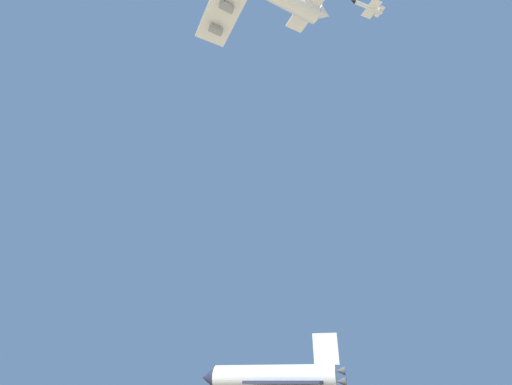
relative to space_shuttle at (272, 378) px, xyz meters
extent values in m
cylinder|color=white|center=(-0.49, 0.22, 0.05)|extent=(31.71, 18.38, 6.00)
cone|color=#2D334C|center=(15.98, -7.03, 0.05)|extent=(5.96, 6.83, 5.70)
ellipsoid|color=white|center=(11.41, -5.02, 1.70)|extent=(7.47, 6.24, 2.40)
cube|color=#2D334C|center=(-4.15, 1.83, -1.15)|extent=(26.14, 29.22, 0.70)
cube|color=white|center=(-13.31, 5.85, 6.65)|extent=(6.10, 3.13, 7.60)
cone|color=#595960|center=(-16.24, 7.14, 1.45)|extent=(3.08, 2.98, 2.20)
cone|color=#595960|center=(-16.88, 5.68, -0.95)|extent=(3.08, 2.98, 2.20)
cone|color=#595960|center=(-15.59, 8.61, -0.95)|extent=(3.08, 2.98, 2.20)
cone|color=white|center=(-18.10, 21.28, 121.03)|extent=(6.30, 6.84, 5.76)
cylinder|color=gray|center=(21.38, 10.26, 118.19)|extent=(5.71, 4.50, 3.00)
cylinder|color=gray|center=(18.15, 20.77, 117.73)|extent=(5.71, 4.50, 3.00)
cube|color=white|center=(-11.89, 23.20, 121.23)|extent=(13.16, 23.09, 1.52)
cylinder|color=silver|center=(-38.73, 19.19, 132.54)|extent=(13.02, 4.28, 1.50)
cone|color=black|center=(-31.41, 20.81, 132.54)|extent=(2.28, 1.90, 1.50)
cube|color=silver|center=(-40.19, 18.86, 132.34)|extent=(6.03, 8.76, 0.24)
cube|color=silver|center=(-44.10, 18.00, 134.49)|extent=(2.39, 0.72, 2.60)
cube|color=silver|center=(-44.10, 18.00, 132.74)|extent=(2.99, 5.12, 0.20)
camera|label=1|loc=(20.57, 103.47, -1.28)|focal=25.19mm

